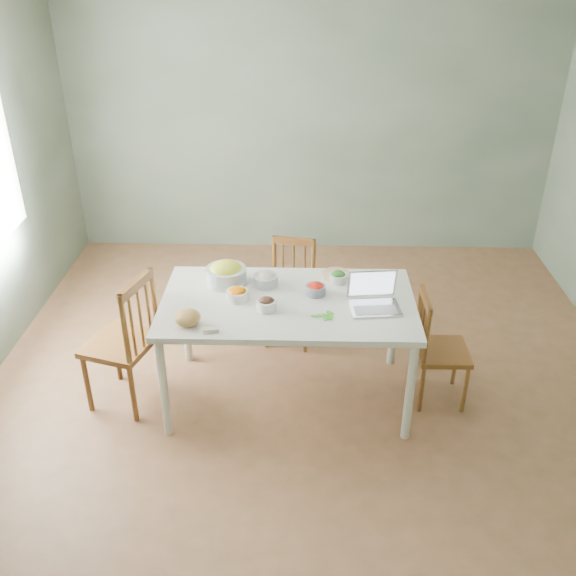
{
  "coord_description": "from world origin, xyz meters",
  "views": [
    {
      "loc": [
        -0.06,
        -3.97,
        3.05
      ],
      "look_at": [
        -0.16,
        -0.16,
        0.93
      ],
      "focal_mm": 39.56,
      "sensor_mm": 36.0,
      "label": 1
    }
  ],
  "objects_px": {
    "chair_far": "(290,294)",
    "chair_left": "(120,341)",
    "laptop": "(376,294)",
    "chair_right": "(443,349)",
    "dining_table": "(288,350)",
    "bowl_squash": "(226,273)",
    "bread_boule": "(188,317)"
  },
  "relations": [
    {
      "from": "chair_left",
      "to": "chair_right",
      "type": "xyz_separation_m",
      "value": [
        2.32,
        0.08,
        -0.08
      ]
    },
    {
      "from": "chair_right",
      "to": "laptop",
      "type": "distance_m",
      "value": 0.74
    },
    {
      "from": "bread_boule",
      "to": "bowl_squash",
      "type": "relative_size",
      "value": 0.58
    },
    {
      "from": "dining_table",
      "to": "laptop",
      "type": "height_order",
      "value": "laptop"
    },
    {
      "from": "chair_far",
      "to": "laptop",
      "type": "height_order",
      "value": "laptop"
    },
    {
      "from": "chair_far",
      "to": "chair_right",
      "type": "height_order",
      "value": "chair_far"
    },
    {
      "from": "dining_table",
      "to": "bread_boule",
      "type": "height_order",
      "value": "bread_boule"
    },
    {
      "from": "chair_right",
      "to": "bowl_squash",
      "type": "height_order",
      "value": "bowl_squash"
    },
    {
      "from": "dining_table",
      "to": "bowl_squash",
      "type": "height_order",
      "value": "bowl_squash"
    },
    {
      "from": "chair_far",
      "to": "chair_right",
      "type": "relative_size",
      "value": 1.01
    },
    {
      "from": "chair_left",
      "to": "bowl_squash",
      "type": "distance_m",
      "value": 0.9
    },
    {
      "from": "chair_left",
      "to": "laptop",
      "type": "height_order",
      "value": "laptop"
    },
    {
      "from": "laptop",
      "to": "chair_left",
      "type": "bearing_deg",
      "value": 173.11
    },
    {
      "from": "dining_table",
      "to": "laptop",
      "type": "distance_m",
      "value": 0.8
    },
    {
      "from": "chair_far",
      "to": "chair_left",
      "type": "bearing_deg",
      "value": -134.61
    },
    {
      "from": "chair_right",
      "to": "laptop",
      "type": "xyz_separation_m",
      "value": [
        -0.53,
        -0.11,
        0.51
      ]
    },
    {
      "from": "chair_left",
      "to": "dining_table",
      "type": "bearing_deg",
      "value": 110.2
    },
    {
      "from": "dining_table",
      "to": "laptop",
      "type": "xyz_separation_m",
      "value": [
        0.59,
        -0.1,
        0.53
      ]
    },
    {
      "from": "bowl_squash",
      "to": "dining_table",
      "type": "bearing_deg",
      "value": -27.6
    },
    {
      "from": "chair_left",
      "to": "chair_right",
      "type": "relative_size",
      "value": 1.19
    },
    {
      "from": "bread_boule",
      "to": "bowl_squash",
      "type": "height_order",
      "value": "bowl_squash"
    },
    {
      "from": "bread_boule",
      "to": "bowl_squash",
      "type": "bearing_deg",
      "value": 71.65
    },
    {
      "from": "chair_far",
      "to": "chair_right",
      "type": "bearing_deg",
      "value": -23.39
    },
    {
      "from": "chair_far",
      "to": "laptop",
      "type": "bearing_deg",
      "value": -44.87
    },
    {
      "from": "dining_table",
      "to": "chair_right",
      "type": "relative_size",
      "value": 2.03
    },
    {
      "from": "dining_table",
      "to": "bowl_squash",
      "type": "bearing_deg",
      "value": 152.4
    },
    {
      "from": "chair_left",
      "to": "bowl_squash",
      "type": "bearing_deg",
      "value": 129.28
    },
    {
      "from": "chair_right",
      "to": "bowl_squash",
      "type": "bearing_deg",
      "value": 81.41
    },
    {
      "from": "bowl_squash",
      "to": "laptop",
      "type": "xyz_separation_m",
      "value": [
        1.05,
        -0.34,
        0.03
      ]
    },
    {
      "from": "chair_far",
      "to": "bowl_squash",
      "type": "distance_m",
      "value": 0.84
    },
    {
      "from": "chair_right",
      "to": "laptop",
      "type": "relative_size",
      "value": 2.58
    },
    {
      "from": "bowl_squash",
      "to": "chair_far",
      "type": "bearing_deg",
      "value": 49.66
    }
  ]
}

